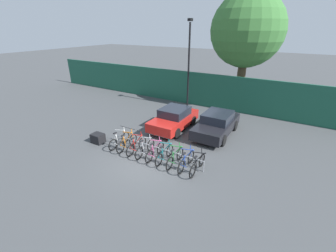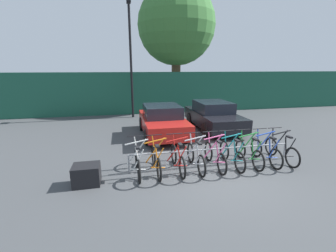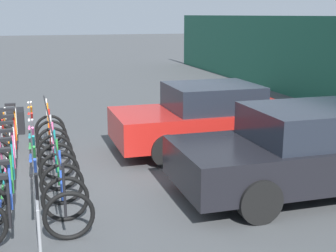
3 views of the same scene
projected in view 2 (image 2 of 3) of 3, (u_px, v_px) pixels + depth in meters
The scene contains 17 objects.
ground_plane at pixel (219, 175), 6.58m from camera, with size 120.00×120.00×0.00m, color #424447.
hoarding_wall at pixel (162, 93), 15.23m from camera, with size 36.00×0.16×2.76m, color #19513D.
bike_rack at pixel (212, 150), 7.10m from camera, with size 5.30×0.04×0.57m.
bicycle_white at pixel (138, 162), 6.52m from camera, with size 0.68×1.71×1.05m.
bicycle_orange at pixel (156, 161), 6.63m from camera, with size 0.68×1.71×1.05m.
bicycle_red at pixel (178, 159), 6.76m from camera, with size 0.68×1.71×1.05m.
bicycle_silver at pixel (196, 157), 6.87m from camera, with size 0.68×1.71×1.05m.
bicycle_pink at pixel (215, 156), 6.99m from camera, with size 0.68×1.71×1.05m.
bicycle_teal at pixel (232, 154), 7.11m from camera, with size 0.68×1.71×1.05m.
bicycle_green at pixel (249, 153), 7.22m from camera, with size 0.68×1.71×1.05m.
bicycle_blue at pixel (266, 152), 7.34m from camera, with size 0.68×1.71×1.05m.
bicycle_black at pixel (281, 150), 7.46m from camera, with size 0.68×1.71×1.05m.
car_red at pixel (162, 121), 10.24m from camera, with size 1.91×3.93×1.40m.
car_black at pixel (213, 116), 11.33m from camera, with size 1.91×4.16×1.40m.
lamp_post at pixel (131, 55), 13.29m from camera, with size 0.24×0.44×6.76m.
cargo_crate at pixel (87, 175), 5.98m from camera, with size 0.70×0.56×0.55m, color black.
tree_behind_hoarding at pixel (176, 26), 16.07m from camera, with size 5.56×5.56×8.73m.
Camera 2 is at (-2.69, -5.57, 3.05)m, focal length 24.00 mm.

